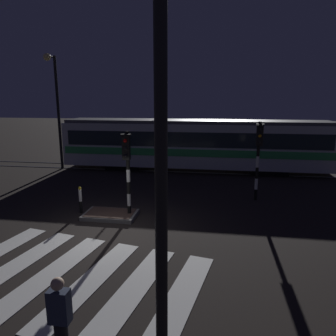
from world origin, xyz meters
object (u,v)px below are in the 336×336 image
at_px(traffic_light_corner_far_right, 259,149).
at_px(street_lamp_trackside_left, 55,99).
at_px(pedestrian_waiting_at_kerb, 61,322).
at_px(traffic_light_median_centre, 127,162).
at_px(bollard_island_edge, 80,200).
at_px(tram, 195,144).
at_px(street_lamp_near_kerb, 157,67).

bearing_deg(traffic_light_corner_far_right, street_lamp_trackside_left, 158.50).
relative_size(traffic_light_corner_far_right, pedestrian_waiting_at_kerb, 2.10).
xyz_separation_m(traffic_light_median_centre, pedestrian_waiting_at_kerb, (0.80, -6.98, -1.37)).
height_order(traffic_light_median_centre, bollard_island_edge, traffic_light_median_centre).
bearing_deg(traffic_light_corner_far_right, tram, 119.21).
xyz_separation_m(traffic_light_median_centre, street_lamp_near_kerb, (2.59, -7.44, 2.72)).
height_order(traffic_light_corner_far_right, pedestrian_waiting_at_kerb, traffic_light_corner_far_right).
xyz_separation_m(tram, bollard_island_edge, (-3.99, -8.59, -1.19)).
relative_size(street_lamp_near_kerb, bollard_island_edge, 7.15).
bearing_deg(street_lamp_near_kerb, traffic_light_median_centre, 109.19).
relative_size(street_lamp_trackside_left, bollard_island_edge, 6.49).
xyz_separation_m(traffic_light_median_centre, tram, (1.90, 8.84, -0.49)).
bearing_deg(bollard_island_edge, street_lamp_near_kerb, -58.72).
relative_size(street_lamp_trackside_left, tram, 0.42).
bearing_deg(tram, traffic_light_corner_far_right, -60.79).
height_order(street_lamp_trackside_left, pedestrian_waiting_at_kerb, street_lamp_trackside_left).
distance_m(street_lamp_near_kerb, bollard_island_edge, 10.03).
bearing_deg(bollard_island_edge, pedestrian_waiting_at_kerb, -68.26).
xyz_separation_m(street_lamp_trackside_left, pedestrian_waiting_at_kerb, (7.63, -14.72, -3.69)).
bearing_deg(traffic_light_corner_far_right, pedestrian_waiting_at_kerb, -113.53).
relative_size(traffic_light_median_centre, street_lamp_near_kerb, 0.43).
bearing_deg(traffic_light_median_centre, pedestrian_waiting_at_kerb, -83.48).
relative_size(traffic_light_corner_far_right, tram, 0.21).
bearing_deg(bollard_island_edge, tram, 65.11).
height_order(street_lamp_near_kerb, tram, street_lamp_near_kerb).
height_order(traffic_light_corner_far_right, street_lamp_trackside_left, street_lamp_trackside_left).
bearing_deg(pedestrian_waiting_at_kerb, traffic_light_corner_far_right, 66.47).
distance_m(street_lamp_trackside_left, street_lamp_near_kerb, 17.88).
xyz_separation_m(street_lamp_near_kerb, bollard_island_edge, (-4.68, 7.70, -4.41)).
bearing_deg(bollard_island_edge, traffic_light_corner_far_right, 20.97).
xyz_separation_m(traffic_light_median_centre, bollard_island_edge, (-2.08, 0.25, -1.68)).
distance_m(traffic_light_corner_far_right, tram, 6.69).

